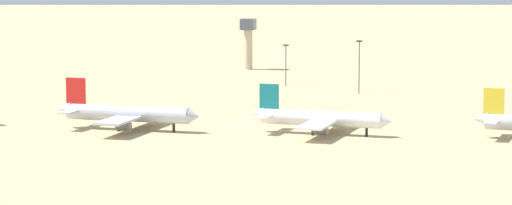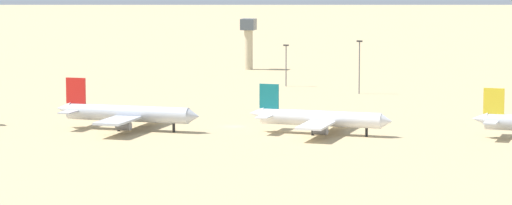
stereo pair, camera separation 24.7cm
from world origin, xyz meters
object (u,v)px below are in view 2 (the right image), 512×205
object	(u,v)px
control_tower	(248,39)
parked_jet_red_3	(126,114)
parked_jet_teal_4	(319,118)
light_pole_mid	(359,63)
light_pole_east	(286,62)

from	to	relation	value
control_tower	parked_jet_red_3	bearing A→B (deg)	-86.88
parked_jet_teal_4	light_pole_mid	xyz separation A→B (m)	(-3.96, 86.47, 5.62)
light_pole_mid	light_pole_east	size ratio (longest dim) A/B	1.21
parked_jet_red_3	control_tower	world-z (taller)	control_tower
parked_jet_red_3	light_pole_mid	world-z (taller)	light_pole_mid
parked_jet_teal_4	light_pole_mid	bearing A→B (deg)	96.98
parked_jet_red_3	parked_jet_teal_4	size ratio (longest dim) A/B	1.07
light_pole_mid	light_pole_east	bearing A→B (deg)	150.10
light_pole_mid	parked_jet_teal_4	bearing A→B (deg)	-87.38
parked_jet_red_3	light_pole_east	bearing A→B (deg)	84.06
parked_jet_teal_4	control_tower	distance (m)	164.65
parked_jet_teal_4	light_pole_mid	world-z (taller)	light_pole_mid
control_tower	light_pole_east	size ratio (longest dim) A/B	1.38
light_pole_east	light_pole_mid	bearing A→B (deg)	-29.90
control_tower	light_pole_mid	distance (m)	85.88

